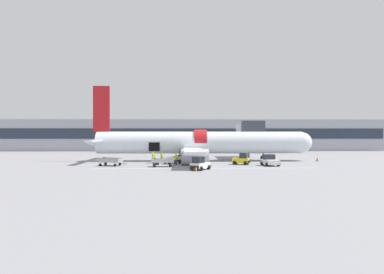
# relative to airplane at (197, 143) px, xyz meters

# --- Properties ---
(ground_plane) EXTENTS (500.00, 500.00, 0.00)m
(ground_plane) POSITION_rel_airplane_xyz_m (-1.45, -4.03, -2.85)
(ground_plane) COLOR gray
(apron_marking_line) EXTENTS (28.10, 0.55, 0.01)m
(apron_marking_line) POSITION_rel_airplane_xyz_m (0.55, -12.23, -2.85)
(apron_marking_line) COLOR silver
(apron_marking_line) RESTS_ON ground_plane
(terminal_strip) EXTENTS (104.29, 10.37, 8.16)m
(terminal_strip) POSITION_rel_airplane_xyz_m (-1.45, 37.19, 1.23)
(terminal_strip) COLOR #9EA3AD
(terminal_strip) RESTS_ON ground_plane
(jet_bridge_stub) EXTENTS (3.81, 10.14, 6.60)m
(jet_bridge_stub) POSITION_rel_airplane_xyz_m (9.64, 5.88, 1.95)
(jet_bridge_stub) COLOR #4C4C51
(jet_bridge_stub) RESTS_ON ground_plane
(airplane) EXTENTS (36.85, 30.01, 12.08)m
(airplane) POSITION_rel_airplane_xyz_m (0.00, 0.00, 0.00)
(airplane) COLOR silver
(airplane) RESTS_ON ground_plane
(baggage_tug_lead) EXTENTS (2.60, 2.99, 1.59)m
(baggage_tug_lead) POSITION_rel_airplane_xyz_m (-0.23, -14.22, -2.19)
(baggage_tug_lead) COLOR white
(baggage_tug_lead) RESTS_ON ground_plane
(baggage_tug_mid) EXTENTS (2.34, 3.21, 1.54)m
(baggage_tug_mid) POSITION_rel_airplane_xyz_m (9.64, -8.81, -2.19)
(baggage_tug_mid) COLOR silver
(baggage_tug_mid) RESTS_ON ground_plane
(baggage_tug_rear) EXTENTS (2.68, 2.26, 1.68)m
(baggage_tug_rear) POSITION_rel_airplane_xyz_m (6.08, -6.95, -2.17)
(baggage_tug_rear) COLOR yellow
(baggage_tug_rear) RESTS_ON ground_plane
(baggage_cart_loading) EXTENTS (3.39, 2.57, 1.18)m
(baggage_cart_loading) POSITION_rel_airplane_xyz_m (-3.69, -5.31, -2.30)
(baggage_cart_loading) COLOR #B7BABF
(baggage_cart_loading) RESTS_ON ground_plane
(baggage_cart_queued) EXTENTS (4.03, 2.44, 1.11)m
(baggage_cart_queued) POSITION_rel_airplane_xyz_m (-12.13, -8.45, -2.30)
(baggage_cart_queued) COLOR #999BA0
(baggage_cart_queued) RESTS_ON ground_plane
(baggage_cart_empty) EXTENTS (3.97, 1.99, 1.06)m
(baggage_cart_empty) POSITION_rel_airplane_xyz_m (-4.98, -9.84, -2.31)
(baggage_cart_empty) COLOR #B7BABF
(baggage_cart_empty) RESTS_ON ground_plane
(ground_crew_loader_a) EXTENTS (0.42, 0.60, 1.72)m
(ground_crew_loader_a) POSITION_rel_airplane_xyz_m (-6.56, -4.04, -1.95)
(ground_crew_loader_a) COLOR #2D2D33
(ground_crew_loader_a) RESTS_ON ground_plane
(ground_crew_loader_b) EXTENTS (0.51, 0.51, 1.61)m
(ground_crew_loader_b) POSITION_rel_airplane_xyz_m (-3.23, -7.62, -2.01)
(ground_crew_loader_b) COLOR #2D2D33
(ground_crew_loader_b) RESTS_ON ground_plane
(ground_crew_driver) EXTENTS (0.47, 0.57, 1.65)m
(ground_crew_driver) POSITION_rel_airplane_xyz_m (-6.65, -5.00, -1.99)
(ground_crew_driver) COLOR #2D2D33
(ground_crew_driver) RESTS_ON ground_plane
(ground_crew_supervisor) EXTENTS (0.51, 0.53, 1.63)m
(ground_crew_supervisor) POSITION_rel_airplane_xyz_m (-5.52, -3.20, -2.00)
(ground_crew_supervisor) COLOR #2D2D33
(ground_crew_supervisor) RESTS_ON ground_plane
(ground_crew_helper) EXTENTS (0.55, 0.42, 1.57)m
(ground_crew_helper) POSITION_rel_airplane_xyz_m (-0.01, -4.35, -2.03)
(ground_crew_helper) COLOR #1E2338
(ground_crew_helper) RESTS_ON ground_plane
(suitcase_on_tarmac_upright) EXTENTS (0.49, 0.22, 0.70)m
(suitcase_on_tarmac_upright) POSITION_rel_airplane_xyz_m (-5.88, -7.24, -2.56)
(suitcase_on_tarmac_upright) COLOR black
(suitcase_on_tarmac_upright) RESTS_ON ground_plane
(suitcase_on_tarmac_spare) EXTENTS (0.40, 0.32, 0.60)m
(suitcase_on_tarmac_spare) POSITION_rel_airplane_xyz_m (-1.35, -4.88, -2.60)
(suitcase_on_tarmac_spare) COLOR #2D2D33
(suitcase_on_tarmac_spare) RESTS_ON ground_plane
(safety_cone_nose) EXTENTS (0.52, 0.52, 0.77)m
(safety_cone_nose) POSITION_rel_airplane_xyz_m (19.33, -0.99, -2.49)
(safety_cone_nose) COLOR black
(safety_cone_nose) RESTS_ON ground_plane
(safety_cone_engine_left) EXTENTS (0.44, 0.44, 0.58)m
(safety_cone_engine_left) POSITION_rel_airplane_xyz_m (-0.73, -15.57, -2.59)
(safety_cone_engine_left) COLOR black
(safety_cone_engine_left) RESTS_ON ground_plane
(safety_cone_wingtip) EXTENTS (0.57, 0.57, 0.66)m
(safety_cone_wingtip) POSITION_rel_airplane_xyz_m (1.46, -8.21, -2.55)
(safety_cone_wingtip) COLOR black
(safety_cone_wingtip) RESTS_ON ground_plane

